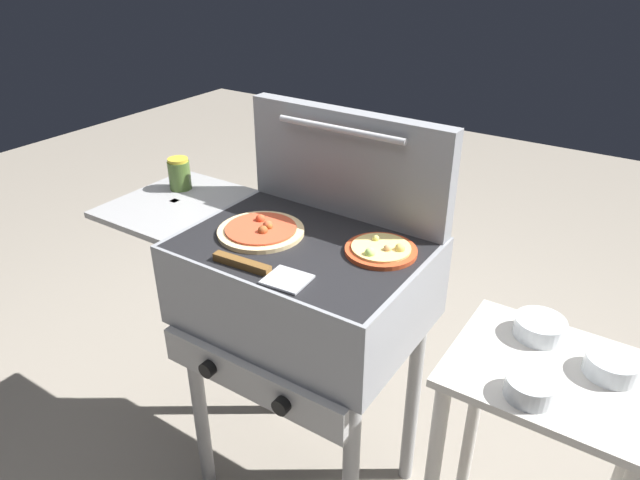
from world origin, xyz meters
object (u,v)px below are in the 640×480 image
(sauce_jar, at_px, (179,174))
(pizza_cheese, at_px, (381,250))
(pizza_pepperoni, at_px, (261,230))
(prep_table, at_px, (536,444))
(spatula, at_px, (260,270))
(topping_bowl_far, at_px, (612,366))
(topping_bowl_near, at_px, (530,388))
(grill, at_px, (300,287))
(topping_bowl_middle, at_px, (540,328))

(sauce_jar, bearing_deg, pizza_cheese, -1.67)
(pizza_pepperoni, distance_m, prep_table, 0.86)
(sauce_jar, distance_m, spatula, 0.60)
(prep_table, relative_size, topping_bowl_far, 6.90)
(sauce_jar, relative_size, topping_bowl_near, 0.97)
(sauce_jar, bearing_deg, pizza_pepperoni, -14.19)
(pizza_cheese, xyz_separation_m, spatula, (-0.20, -0.24, -0.00))
(grill, bearing_deg, pizza_pepperoni, -169.94)
(topping_bowl_near, height_order, topping_bowl_middle, same)
(sauce_jar, relative_size, topping_bowl_middle, 0.86)
(prep_table, height_order, topping_bowl_middle, topping_bowl_middle)
(prep_table, bearing_deg, topping_bowl_near, -103.12)
(spatula, bearing_deg, pizza_pepperoni, 127.89)
(spatula, distance_m, topping_bowl_far, 0.80)
(pizza_cheese, bearing_deg, prep_table, -7.12)
(topping_bowl_near, bearing_deg, spatula, -173.35)
(grill, relative_size, pizza_pepperoni, 4.09)
(grill, height_order, pizza_pepperoni, pizza_pepperoni)
(pizza_cheese, xyz_separation_m, topping_bowl_middle, (0.40, 0.05, -0.11))
(topping_bowl_near, bearing_deg, prep_table, 76.88)
(sauce_jar, height_order, topping_bowl_far, sauce_jar)
(pizza_pepperoni, bearing_deg, topping_bowl_middle, 10.03)
(topping_bowl_middle, bearing_deg, pizza_cheese, -173.46)
(pizza_pepperoni, relative_size, pizza_cheese, 1.27)
(topping_bowl_near, relative_size, topping_bowl_far, 0.92)
(sauce_jar, xyz_separation_m, topping_bowl_middle, (1.13, 0.02, -0.15))
(grill, distance_m, topping_bowl_near, 0.66)
(prep_table, xyz_separation_m, topping_bowl_near, (-0.03, -0.11, 0.25))
(grill, distance_m, topping_bowl_far, 0.78)
(pizza_pepperoni, xyz_separation_m, spatula, (0.13, -0.16, -0.00))
(sauce_jar, xyz_separation_m, spatula, (0.53, -0.26, -0.04))
(pizza_pepperoni, height_order, topping_bowl_far, pizza_pepperoni)
(grill, bearing_deg, topping_bowl_near, -9.35)
(prep_table, height_order, topping_bowl_near, topping_bowl_near)
(sauce_jar, bearing_deg, topping_bowl_far, -1.18)
(topping_bowl_near, distance_m, topping_bowl_middle, 0.22)
(topping_bowl_far, bearing_deg, grill, -175.81)
(grill, distance_m, spatula, 0.24)
(grill, xyz_separation_m, pizza_cheese, (0.21, 0.06, 0.15))
(pizza_cheese, height_order, spatula, pizza_cheese)
(topping_bowl_middle, bearing_deg, topping_bowl_far, -17.36)
(pizza_pepperoni, height_order, prep_table, pizza_pepperoni)
(pizza_cheese, bearing_deg, spatula, -128.95)
(prep_table, bearing_deg, grill, -179.63)
(prep_table, relative_size, topping_bowl_middle, 6.65)
(pizza_cheese, bearing_deg, sauce_jar, 178.33)
(grill, bearing_deg, pizza_cheese, 16.40)
(spatula, distance_m, topping_bowl_near, 0.65)
(grill, height_order, topping_bowl_near, grill)
(pizza_cheese, height_order, sauce_jar, sauce_jar)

